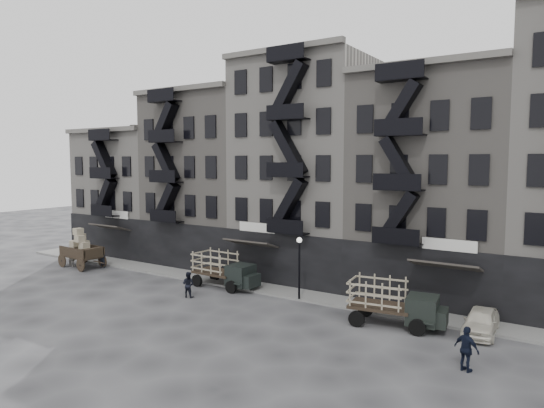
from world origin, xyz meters
The scene contains 15 objects.
ground centered at (0.00, 0.00, 0.00)m, with size 140.00×140.00×0.00m, color #38383A.
sidewalk centered at (0.00, 3.75, 0.07)m, with size 55.00×2.50×0.15m, color slate.
building_west centered at (-20.00, 9.83, 6.00)m, with size 10.00×11.35×13.20m.
building_midwest centered at (-10.00, 9.83, 7.50)m, with size 10.00×11.35×16.20m.
building_center centered at (0.00, 9.82, 8.50)m, with size 10.00×11.35×18.20m.
building_mideast centered at (10.00, 9.83, 7.50)m, with size 10.00×11.35×16.20m.
lamp_post centered at (3.00, 2.60, 2.78)m, with size 0.36×0.36×4.28m.
horse centered at (-18.50, 0.82, 0.71)m, with size 0.77×1.69×1.42m, color beige.
wagon centered at (-18.12, 1.05, 1.96)m, with size 4.21×2.47×3.44m.
stake_truck_west centered at (-3.35, 2.60, 1.49)m, with size 5.26×2.28×2.61m.
stake_truck_east centered at (9.94, 1.22, 1.52)m, with size 5.51×2.77×2.66m.
car_east centered at (14.30, 2.60, 0.69)m, with size 1.63×4.05×1.38m, color silver.
pedestrian_west centered at (-16.26, 1.86, 0.80)m, with size 0.58×0.38×1.60m, color black.
pedestrian_mid centered at (-3.80, -0.78, 0.88)m, with size 0.86×0.67×1.77m, color black.
policeman centered at (14.63, -2.77, 1.02)m, with size 1.20×0.50×2.04m, color black.
Camera 1 is at (18.73, -24.85, 9.34)m, focal length 32.00 mm.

